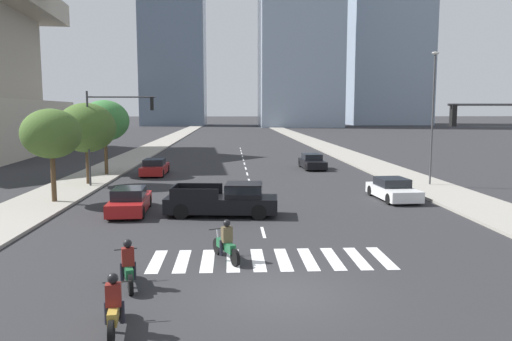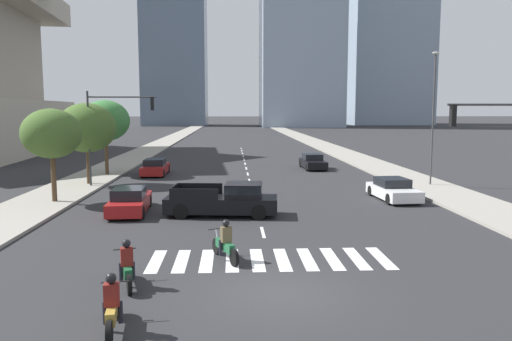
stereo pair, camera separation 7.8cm
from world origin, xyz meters
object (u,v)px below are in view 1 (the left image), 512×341
(sedan_black_2, at_px, (312,162))
(traffic_signal_near, at_px, (502,140))
(sedan_red_3, at_px, (155,168))
(street_tree_nearest, at_px, (51,134))
(motorcycle_lead, at_px, (128,268))
(sedan_white_0, at_px, (393,190))
(street_lamp_east, at_px, (433,110))
(pickup_truck, at_px, (227,200))
(street_tree_second, at_px, (86,128))
(motorcycle_trailing, at_px, (226,244))
(sedan_red_1, at_px, (130,201))
(traffic_signal_far, at_px, (112,121))
(street_tree_third, at_px, (105,121))
(motorcycle_third, at_px, (114,308))

(sedan_black_2, relative_size, traffic_signal_near, 0.80)
(sedan_red_3, xyz_separation_m, street_tree_nearest, (-3.85, -12.45, 3.38))
(motorcycle_lead, bearing_deg, sedan_white_0, -58.52)
(sedan_red_3, distance_m, street_lamp_east, 21.94)
(motorcycle_lead, height_order, street_tree_nearest, street_tree_nearest)
(pickup_truck, bearing_deg, street_tree_second, 138.08)
(motorcycle_trailing, relative_size, sedan_white_0, 0.46)
(sedan_red_3, bearing_deg, street_lamp_east, -109.17)
(sedan_red_3, distance_m, street_tree_second, 7.59)
(sedan_red_1, xyz_separation_m, traffic_signal_far, (-2.78, 8.72, 3.95))
(motorcycle_trailing, relative_size, street_tree_nearest, 0.40)
(sedan_red_1, xyz_separation_m, sedan_black_2, (12.69, 18.85, 0.01))
(sedan_black_2, distance_m, traffic_signal_near, 24.84)
(traffic_signal_near, xyz_separation_m, street_tree_third, (-21.45, 20.32, 0.37))
(sedan_red_3, bearing_deg, sedan_red_1, -175.98)
(street_tree_third, bearing_deg, street_tree_second, -90.00)
(motorcycle_lead, xyz_separation_m, sedan_red_3, (-3.08, 26.21, 0.03))
(motorcycle_third, height_order, sedan_black_2, motorcycle_third)
(motorcycle_trailing, xyz_separation_m, sedan_black_2, (7.63, 27.29, 0.04))
(sedan_black_2, bearing_deg, street_tree_third, -79.40)
(traffic_signal_far, bearing_deg, street_tree_second, 154.59)
(sedan_red_3, xyz_separation_m, street_lamp_east, (20.19, -7.18, 4.71))
(sedan_white_0, bearing_deg, motorcycle_trailing, -44.43)
(traffic_signal_near, bearing_deg, street_tree_third, -43.46)
(street_tree_nearest, bearing_deg, sedan_red_3, 72.82)
(sedan_white_0, bearing_deg, sedan_red_1, -82.12)
(motorcycle_third, height_order, sedan_white_0, motorcycle_third)
(sedan_black_2, bearing_deg, street_tree_nearest, -49.61)
(motorcycle_lead, xyz_separation_m, pickup_truck, (2.95, 10.03, 0.23))
(sedan_black_2, height_order, traffic_signal_near, traffic_signal_near)
(sedan_white_0, height_order, sedan_black_2, sedan_black_2)
(sedan_red_3, distance_m, street_tree_third, 5.45)
(pickup_truck, height_order, sedan_black_2, pickup_truck)
(motorcycle_lead, xyz_separation_m, traffic_signal_far, (-4.89, 19.69, 3.98))
(sedan_red_1, height_order, sedan_black_2, sedan_black_2)
(street_lamp_east, xyz_separation_m, street_tree_third, (-24.04, 6.83, -0.86))
(sedan_black_2, distance_m, sedan_red_3, 14.12)
(motorcycle_lead, relative_size, street_tree_second, 0.36)
(traffic_signal_near, relative_size, street_lamp_east, 0.64)
(pickup_truck, bearing_deg, sedan_red_3, 115.62)
(street_tree_third, bearing_deg, sedan_white_0, -30.80)
(pickup_truck, bearing_deg, traffic_signal_far, 134.25)
(motorcycle_lead, relative_size, traffic_signal_near, 0.35)
(sedan_red_3, relative_size, street_lamp_east, 0.51)
(street_lamp_east, bearing_deg, sedan_black_2, 121.23)
(street_tree_nearest, bearing_deg, motorcycle_trailing, -48.69)
(motorcycle_trailing, bearing_deg, street_tree_second, 5.17)
(motorcycle_lead, bearing_deg, traffic_signal_near, -85.32)
(motorcycle_third, distance_m, sedan_black_2, 34.49)
(traffic_signal_far, bearing_deg, motorcycle_lead, -76.04)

